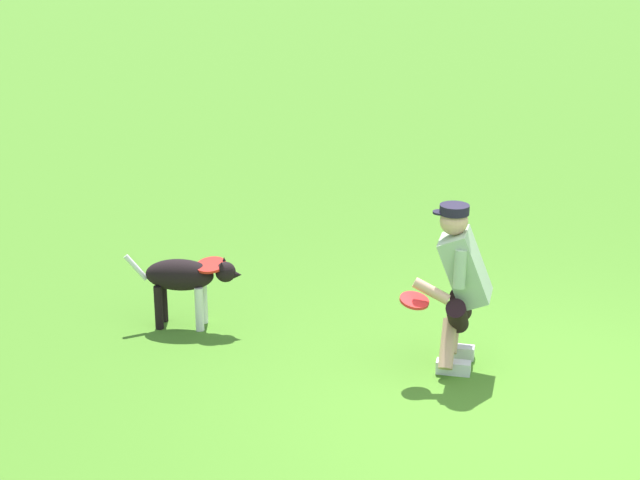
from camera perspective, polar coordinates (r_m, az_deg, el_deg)
The scene contains 5 objects.
ground_plane at distance 7.52m, azimuth 11.32°, elevation -9.15°, with size 60.00×60.00×0.00m, color #457A23.
person at distance 7.77m, azimuth 7.76°, elevation -2.30°, with size 0.58×0.64×1.29m.
dog at distance 8.56m, azimuth -7.47°, elevation -2.13°, with size 0.99×0.33×0.62m.
frisbee_flying at distance 8.49m, azimuth -6.09°, elevation -1.40°, with size 0.25×0.25×0.02m, color red.
frisbee_held at distance 7.61m, azimuth 5.27°, elevation -3.37°, with size 0.22×0.22×0.02m, color red.
Camera 1 is at (0.03, 6.63, 3.54)m, focal length 57.59 mm.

